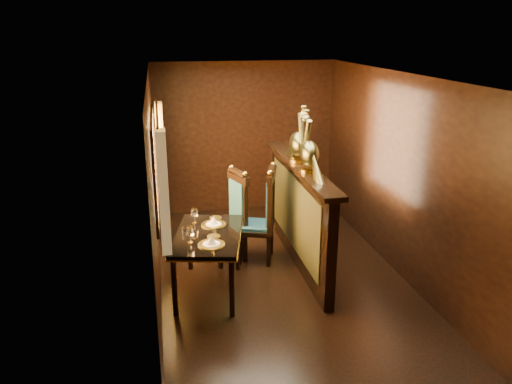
# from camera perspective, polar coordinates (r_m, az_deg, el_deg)

# --- Properties ---
(ground) EXTENTS (5.00, 5.00, 0.00)m
(ground) POSITION_cam_1_polar(r_m,az_deg,el_deg) (6.50, 2.68, -9.27)
(ground) COLOR black
(ground) RESTS_ON ground
(room_shell) EXTENTS (3.04, 5.04, 2.52)m
(room_shell) POSITION_cam_1_polar(r_m,az_deg,el_deg) (5.93, 2.07, 4.40)
(room_shell) COLOR black
(room_shell) RESTS_ON ground
(partition) EXTENTS (0.26, 2.70, 1.36)m
(partition) POSITION_cam_1_polar(r_m,az_deg,el_deg) (6.55, 4.88, -2.25)
(partition) COLOR black
(partition) RESTS_ON ground
(dining_table) EXTENTS (1.01, 1.38, 0.94)m
(dining_table) POSITION_cam_1_polar(r_m,az_deg,el_deg) (5.84, -5.53, -5.39)
(dining_table) COLOR black
(dining_table) RESTS_ON ground
(chair_left) EXTENTS (0.60, 0.62, 1.32)m
(chair_left) POSITION_cam_1_polar(r_m,az_deg,el_deg) (6.59, 1.04, -2.31)
(chair_left) COLOR black
(chair_left) RESTS_ON ground
(chair_right) EXTENTS (0.58, 0.60, 1.27)m
(chair_right) POSITION_cam_1_polar(r_m,az_deg,el_deg) (6.65, -2.58, -2.37)
(chair_right) COLOR black
(chair_right) RESTS_ON ground
(peacock_left) EXTENTS (0.23, 0.61, 0.72)m
(peacock_left) POSITION_cam_1_polar(r_m,az_deg,el_deg) (5.92, 6.17, 5.66)
(peacock_left) COLOR #174536
(peacock_left) RESTS_ON partition
(peacock_right) EXTENTS (0.24, 0.63, 0.75)m
(peacock_right) POSITION_cam_1_polar(r_m,az_deg,el_deg) (6.36, 4.92, 6.72)
(peacock_right) COLOR #174536
(peacock_right) RESTS_ON partition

